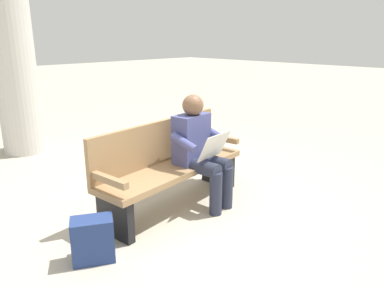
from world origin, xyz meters
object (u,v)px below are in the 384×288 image
Objects in this scene: bench_near at (169,164)px; support_pillar at (9,24)px; person_seated at (200,148)px; backpack at (93,240)px.

bench_near is 3.38m from support_pillar.
person_seated is (-0.25, 0.21, 0.17)m from bench_near.
backpack is 0.10× the size of support_pillar.
person_seated is 0.31× the size of support_pillar.
support_pillar reaches higher than person_seated.
bench_near is at bearing 96.72° from support_pillar.
backpack is 3.85m from support_pillar.
person_seated is 1.44m from backpack.
bench_near is at bearing -46.02° from person_seated.
support_pillar is (-0.76, -3.35, 1.74)m from backpack.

